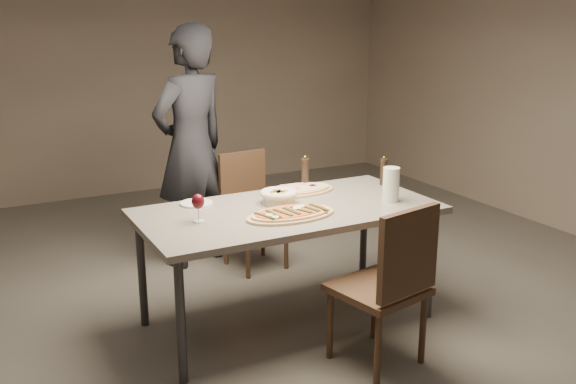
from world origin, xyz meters
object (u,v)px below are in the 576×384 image
dining_table (288,217)px  bread_basket (279,196)px  zucchini_pizza (291,214)px  ham_pizza (298,190)px  carafe (391,184)px  diner (191,148)px  chair_far (250,203)px  pepper_mill_left (305,172)px  chair_near (391,279)px

dining_table → bread_basket: (-0.01, 0.11, 0.11)m
zucchini_pizza → bread_basket: 0.28m
ham_pizza → carafe: size_ratio=2.34×
bread_basket → diner: (-0.16, 1.13, 0.11)m
chair_far → carafe: bearing=104.5°
pepper_mill_left → chair_far: bearing=102.0°
ham_pizza → bread_basket: bread_basket is taller
diner → chair_near: bearing=80.5°
chair_far → zucchini_pizza: bearing=71.2°
pepper_mill_left → diner: diner is taller
ham_pizza → carafe: bearing=-24.7°
ham_pizza → chair_far: chair_far is taller
zucchini_pizza → ham_pizza: zucchini_pizza is taller
chair_near → diner: size_ratio=0.51×
ham_pizza → diner: 1.05m
zucchini_pizza → carafe: bearing=9.2°
zucchini_pizza → pepper_mill_left: bearing=63.9°
dining_table → ham_pizza: (0.22, 0.28, 0.07)m
chair_far → diner: size_ratio=0.48×
chair_near → chair_far: bearing=79.5°
pepper_mill_left → diner: bearing=120.0°
pepper_mill_left → chair_far: pepper_mill_left is taller
dining_table → pepper_mill_left: 0.53m
zucchini_pizza → chair_near: chair_near is taller
zucchini_pizza → carafe: 0.71m
ham_pizza → chair_near: 1.05m
dining_table → carafe: carafe is taller
zucchini_pizza → bread_basket: bearing=87.7°
bread_basket → ham_pizza: bearing=36.3°
carafe → diner: (-0.81, 1.41, 0.05)m
ham_pizza → chair_far: 0.77m
carafe → chair_near: carafe is taller
carafe → diner: size_ratio=0.12×
diner → bread_basket: bearing=77.4°
chair_far → diner: (-0.37, 0.24, 0.42)m
carafe → diner: bearing=119.7°
dining_table → ham_pizza: size_ratio=3.56×
ham_pizza → chair_near: size_ratio=0.54×
bread_basket → pepper_mill_left: size_ratio=1.07×
ham_pizza → pepper_mill_left: pepper_mill_left is taller
zucchini_pizza → bread_basket: bread_basket is taller
zucchini_pizza → carafe: carafe is taller
pepper_mill_left → chair_near: (-0.10, -1.12, -0.33)m
chair_near → dining_table: bearing=95.6°
ham_pizza → diner: size_ratio=0.28×
dining_table → diner: bearing=97.7°
chair_near → ham_pizza: bearing=78.8°
dining_table → zucchini_pizza: size_ratio=3.28×
pepper_mill_left → diner: (-0.50, 0.86, 0.06)m
dining_table → ham_pizza: bearing=51.5°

